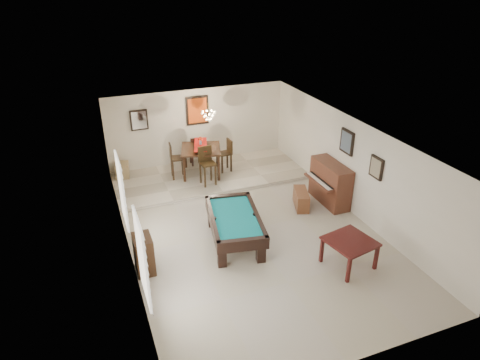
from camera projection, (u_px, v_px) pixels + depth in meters
ground_plane at (248, 230)px, 11.08m from camera, size 6.00×9.00×0.02m
wall_back at (198, 127)px, 14.25m from camera, size 6.00×0.04×2.60m
wall_front at (357, 306)px, 6.74m from camera, size 6.00×0.04×2.60m
wall_left at (124, 207)px, 9.53m from camera, size 0.04×9.00×2.60m
wall_right at (352, 166)px, 11.47m from camera, size 0.04×9.00×2.60m
ceiling at (249, 135)px, 9.92m from camera, size 6.00×9.00×0.04m
dining_step at (210, 176)px, 13.76m from camera, size 6.00×2.50×0.12m
window_left_front at (142, 259)px, 7.65m from camera, size 0.06×1.00×1.70m
window_left_rear at (122, 191)px, 9.99m from camera, size 0.06×1.00×1.70m
pool_table at (235, 230)px, 10.41m from camera, size 1.54×2.34×0.72m
square_table at (349, 253)px, 9.60m from camera, size 1.14×1.14×0.67m
upright_piano at (326, 184)px, 12.07m from camera, size 0.81×1.45×1.21m
piano_bench at (301, 199)px, 12.02m from camera, size 0.61×0.93×0.48m
apothecary_chest at (144, 254)px, 9.38m from camera, size 0.39×0.59×0.88m
dining_table at (201, 159)px, 13.57m from camera, size 1.51×1.51×1.00m
flower_vase at (200, 141)px, 13.29m from camera, size 0.17×0.17×0.26m
dining_chair_south at (208, 166)px, 12.88m from camera, size 0.48×0.48×1.18m
dining_chair_north at (195, 150)px, 14.25m from camera, size 0.38×0.38×0.99m
dining_chair_west at (177, 161)px, 13.31m from camera, size 0.47×0.47×1.13m
dining_chair_east at (225, 156)px, 13.78m from camera, size 0.41×0.41×1.05m
corner_bench at (122, 170)px, 13.50m from camera, size 0.48×0.56×0.45m
chandelier at (209, 112)px, 12.77m from camera, size 0.44×0.44×0.60m
back_painting at (197, 110)px, 13.95m from camera, size 0.75×0.06×0.95m
back_mirror at (139, 120)px, 13.38m from camera, size 0.55×0.06×0.65m
right_picture_upper at (347, 142)px, 11.44m from camera, size 0.06×0.55×0.65m
right_picture_lower at (376, 168)px, 10.44m from camera, size 0.06×0.45×0.55m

